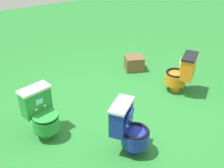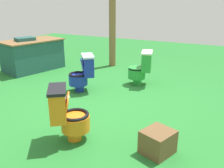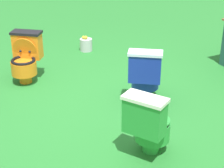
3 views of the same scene
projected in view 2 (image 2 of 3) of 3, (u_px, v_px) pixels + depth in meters
name	position (u px, v px, depth m)	size (l,w,h in m)	color
ground	(99.00, 100.00, 4.43)	(14.00, 14.00, 0.00)	#26752D
toilet_blue	(83.00, 73.00, 4.76)	(0.62, 0.64, 0.73)	#192D9E
toilet_orange	(68.00, 114.00, 3.05)	(0.62, 0.63, 0.73)	orange
toilet_green	(141.00, 68.00, 5.13)	(0.52, 0.58, 0.73)	green
vendor_table	(33.00, 55.00, 6.26)	(1.63, 1.19, 0.85)	#23514C
wooden_post	(112.00, 28.00, 6.43)	(0.18, 0.18, 2.02)	brown
small_crate	(158.00, 142.00, 2.86)	(0.35, 0.32, 0.29)	brown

